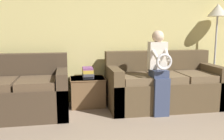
{
  "coord_description": "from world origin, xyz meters",
  "views": [
    {
      "loc": [
        -0.94,
        -1.3,
        1.29
      ],
      "look_at": [
        -0.36,
        1.83,
        0.76
      ],
      "focal_mm": 40.0,
      "sensor_mm": 36.0,
      "label": 1
    }
  ],
  "objects": [
    {
      "name": "wall_back",
      "position": [
        0.0,
        3.09,
        1.27
      ],
      "size": [
        7.53,
        0.06,
        2.55
      ],
      "color": "#DBCC7F",
      "rests_on": "ground_plane"
    },
    {
      "name": "book_stack",
      "position": [
        -0.59,
        2.81,
        0.57
      ],
      "size": [
        0.18,
        0.29,
        0.18
      ],
      "color": "#4C4C56",
      "rests_on": "side_shelf"
    },
    {
      "name": "floor_lamp",
      "position": [
        1.74,
        2.83,
        1.5
      ],
      "size": [
        0.36,
        0.36,
        1.73
      ],
      "color": "#2D2B28",
      "rests_on": "ground_plane"
    },
    {
      "name": "child_left_seated",
      "position": [
        0.43,
        2.2,
        0.71
      ],
      "size": [
        0.28,
        0.38,
        1.27
      ],
      "color": "#384260",
      "rests_on": "ground_plane"
    },
    {
      "name": "couch_main",
      "position": [
        0.64,
        2.55,
        0.34
      ],
      "size": [
        1.85,
        0.86,
        0.91
      ],
      "color": "brown",
      "rests_on": "ground_plane"
    },
    {
      "name": "side_shelf",
      "position": [
        -0.6,
        2.8,
        0.25
      ],
      "size": [
        0.58,
        0.47,
        0.48
      ],
      "color": "brown",
      "rests_on": "ground_plane"
    },
    {
      "name": "couch_side",
      "position": [
        -1.66,
        2.51,
        0.33
      ],
      "size": [
        1.46,
        0.88,
        0.91
      ],
      "color": "#473828",
      "rests_on": "ground_plane"
    }
  ]
}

